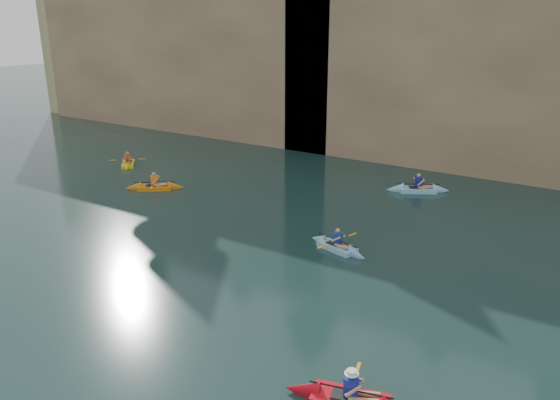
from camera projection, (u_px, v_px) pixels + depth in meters
The scene contains 11 objects.
ground at pixel (168, 376), 13.28m from camera, with size 160.00×160.00×0.00m, color black.
cliff at pixel (486, 52), 35.28m from camera, with size 70.00×16.00×12.00m, color tan.
cliff_slab_west at pixel (177, 58), 39.75m from camera, with size 26.00×2.40×10.56m, color tan.
cliff_slab_center at pixel (492, 67), 28.46m from camera, with size 24.00×2.40×11.40m, color tan.
sea_cave_west at pixel (195, 107), 39.28m from camera, with size 4.50×1.00×4.00m, color black.
sea_cave_center at pixel (375, 134), 32.31m from camera, with size 3.50×1.00×3.20m, color black.
main_kayaker at pixel (350, 399), 12.26m from camera, with size 3.17×2.08×1.15m.
kayaker_orange at pixel (155, 187), 27.31m from camera, with size 2.77×2.25×1.11m.
kayaker_ltblue_near at pixel (337, 246), 20.36m from camera, with size 2.77×2.07×1.06m.
kayaker_yellow at pixel (128, 163), 31.58m from camera, with size 2.18×2.27×1.03m.
kayaker_ltblue_mid at pixel (418, 189), 26.93m from camera, with size 3.06×2.15×1.18m.
Camera 1 is at (8.29, -7.96, 8.38)m, focal length 35.00 mm.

